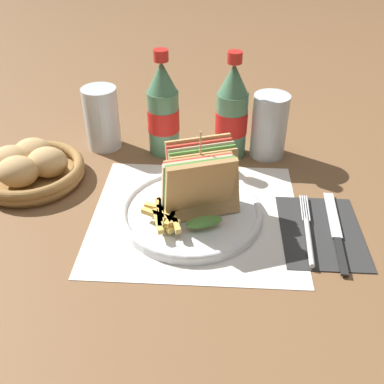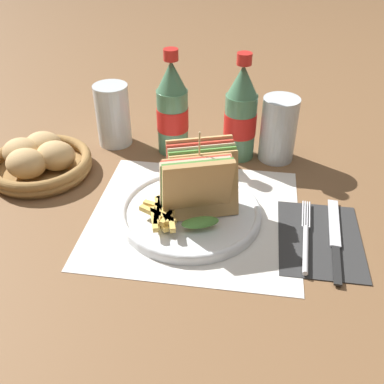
{
  "view_description": "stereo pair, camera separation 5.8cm",
  "coord_description": "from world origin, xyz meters",
  "px_view_note": "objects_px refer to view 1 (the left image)",
  "views": [
    {
      "loc": [
        0.03,
        -0.65,
        0.5
      ],
      "look_at": [
        -0.01,
        0.0,
        0.04
      ],
      "focal_mm": 42.0,
      "sensor_mm": 36.0,
      "label": 1
    },
    {
      "loc": [
        0.09,
        -0.65,
        0.5
      ],
      "look_at": [
        -0.01,
        0.0,
        0.04
      ],
      "focal_mm": 42.0,
      "sensor_mm": 36.0,
      "label": 2
    }
  ],
  "objects_px": {
    "glass_near": "(269,126)",
    "club_sandwich": "(200,182)",
    "coke_bottle_near": "(163,111)",
    "coke_bottle_far": "(232,113)",
    "knife": "(336,231)",
    "plate_main": "(191,212)",
    "bread_basket": "(30,168)",
    "fork": "(308,234)",
    "glass_far": "(102,118)"
  },
  "relations": [
    {
      "from": "glass_near",
      "to": "club_sandwich",
      "type": "bearing_deg",
      "value": -120.76
    },
    {
      "from": "coke_bottle_near",
      "to": "coke_bottle_far",
      "type": "height_order",
      "value": "same"
    },
    {
      "from": "club_sandwich",
      "to": "knife",
      "type": "height_order",
      "value": "club_sandwich"
    },
    {
      "from": "knife",
      "to": "glass_near",
      "type": "bearing_deg",
      "value": 114.46
    },
    {
      "from": "plate_main",
      "to": "glass_near",
      "type": "bearing_deg",
      "value": 56.68
    },
    {
      "from": "glass_near",
      "to": "bread_basket",
      "type": "height_order",
      "value": "glass_near"
    },
    {
      "from": "club_sandwich",
      "to": "bread_basket",
      "type": "height_order",
      "value": "club_sandwich"
    },
    {
      "from": "fork",
      "to": "glass_near",
      "type": "xyz_separation_m",
      "value": [
        -0.05,
        0.28,
        0.06
      ]
    },
    {
      "from": "plate_main",
      "to": "fork",
      "type": "bearing_deg",
      "value": -13.41
    },
    {
      "from": "bread_basket",
      "to": "glass_far",
      "type": "bearing_deg",
      "value": 51.1
    },
    {
      "from": "coke_bottle_far",
      "to": "glass_near",
      "type": "distance_m",
      "value": 0.09
    },
    {
      "from": "glass_near",
      "to": "bread_basket",
      "type": "relative_size",
      "value": 0.66
    },
    {
      "from": "plate_main",
      "to": "glass_far",
      "type": "bearing_deg",
      "value": 130.53
    },
    {
      "from": "club_sandwich",
      "to": "glass_near",
      "type": "xyz_separation_m",
      "value": [
        0.14,
        0.23,
        -0.01
      ]
    },
    {
      "from": "club_sandwich",
      "to": "coke_bottle_far",
      "type": "distance_m",
      "value": 0.24
    },
    {
      "from": "coke_bottle_far",
      "to": "bread_basket",
      "type": "relative_size",
      "value": 1.08
    },
    {
      "from": "glass_near",
      "to": "knife",
      "type": "bearing_deg",
      "value": -69.5
    },
    {
      "from": "club_sandwich",
      "to": "glass_far",
      "type": "distance_m",
      "value": 0.33
    },
    {
      "from": "fork",
      "to": "knife",
      "type": "relative_size",
      "value": 0.87
    },
    {
      "from": "coke_bottle_near",
      "to": "glass_near",
      "type": "bearing_deg",
      "value": -0.33
    },
    {
      "from": "bread_basket",
      "to": "plate_main",
      "type": "bearing_deg",
      "value": -17.21
    },
    {
      "from": "glass_far",
      "to": "glass_near",
      "type": "bearing_deg",
      "value": -2.46
    },
    {
      "from": "knife",
      "to": "coke_bottle_far",
      "type": "relative_size",
      "value": 0.96
    },
    {
      "from": "knife",
      "to": "coke_bottle_near",
      "type": "height_order",
      "value": "coke_bottle_near"
    },
    {
      "from": "fork",
      "to": "bread_basket",
      "type": "height_order",
      "value": "bread_basket"
    },
    {
      "from": "fork",
      "to": "coke_bottle_near",
      "type": "relative_size",
      "value": 0.83
    },
    {
      "from": "fork",
      "to": "bread_basket",
      "type": "xyz_separation_m",
      "value": [
        -0.53,
        0.15,
        0.02
      ]
    },
    {
      "from": "coke_bottle_far",
      "to": "glass_near",
      "type": "xyz_separation_m",
      "value": [
        0.08,
        0.0,
        -0.03
      ]
    },
    {
      "from": "plate_main",
      "to": "fork",
      "type": "height_order",
      "value": "plate_main"
    },
    {
      "from": "glass_far",
      "to": "bread_basket",
      "type": "relative_size",
      "value": 0.66
    },
    {
      "from": "coke_bottle_far",
      "to": "glass_near",
      "type": "relative_size",
      "value": 1.64
    },
    {
      "from": "club_sandwich",
      "to": "glass_far",
      "type": "height_order",
      "value": "club_sandwich"
    },
    {
      "from": "club_sandwich",
      "to": "coke_bottle_far",
      "type": "relative_size",
      "value": 0.69
    },
    {
      "from": "plate_main",
      "to": "coke_bottle_far",
      "type": "bearing_deg",
      "value": 72.76
    },
    {
      "from": "coke_bottle_far",
      "to": "fork",
      "type": "bearing_deg",
      "value": -64.93
    },
    {
      "from": "coke_bottle_far",
      "to": "glass_near",
      "type": "bearing_deg",
      "value": 1.29
    },
    {
      "from": "club_sandwich",
      "to": "coke_bottle_near",
      "type": "bearing_deg",
      "value": 110.99
    },
    {
      "from": "glass_near",
      "to": "bread_basket",
      "type": "distance_m",
      "value": 0.5
    },
    {
      "from": "plate_main",
      "to": "club_sandwich",
      "type": "distance_m",
      "value": 0.07
    },
    {
      "from": "knife",
      "to": "bread_basket",
      "type": "bearing_deg",
      "value": 170.92
    },
    {
      "from": "club_sandwich",
      "to": "glass_far",
      "type": "bearing_deg",
      "value": 132.66
    },
    {
      "from": "knife",
      "to": "coke_bottle_far",
      "type": "bearing_deg",
      "value": 128.38
    },
    {
      "from": "coke_bottle_far",
      "to": "glass_far",
      "type": "bearing_deg",
      "value": 176.47
    },
    {
      "from": "fork",
      "to": "knife",
      "type": "xyz_separation_m",
      "value": [
        0.05,
        0.02,
        -0.0
      ]
    },
    {
      "from": "fork",
      "to": "coke_bottle_far",
      "type": "xyz_separation_m",
      "value": [
        -0.13,
        0.28,
        0.09
      ]
    },
    {
      "from": "knife",
      "to": "glass_near",
      "type": "relative_size",
      "value": 1.58
    },
    {
      "from": "fork",
      "to": "bread_basket",
      "type": "distance_m",
      "value": 0.55
    },
    {
      "from": "plate_main",
      "to": "glass_far",
      "type": "xyz_separation_m",
      "value": [
        -0.21,
        0.25,
        0.06
      ]
    },
    {
      "from": "plate_main",
      "to": "glass_far",
      "type": "relative_size",
      "value": 1.84
    },
    {
      "from": "plate_main",
      "to": "coke_bottle_near",
      "type": "height_order",
      "value": "coke_bottle_near"
    }
  ]
}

